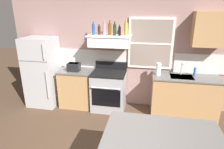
# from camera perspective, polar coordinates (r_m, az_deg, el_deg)

# --- Properties ---
(back_wall) EXTENTS (5.40, 0.11, 2.70)m
(back_wall) POSITION_cam_1_polar(r_m,az_deg,el_deg) (4.64, 3.35, 6.98)
(back_wall) COLOR gray
(back_wall) RESTS_ON ground_plane
(refrigerator) EXTENTS (0.70, 0.72, 1.67)m
(refrigerator) POSITION_cam_1_polar(r_m,az_deg,el_deg) (5.04, -19.69, 0.76)
(refrigerator) COLOR #B7BABC
(refrigerator) RESTS_ON ground_plane
(counter_left_of_stove) EXTENTS (0.79, 0.63, 0.91)m
(counter_left_of_stove) POSITION_cam_1_polar(r_m,az_deg,el_deg) (4.87, -10.12, -3.79)
(counter_left_of_stove) COLOR tan
(counter_left_of_stove) RESTS_ON ground_plane
(toaster) EXTENTS (0.30, 0.20, 0.19)m
(toaster) POSITION_cam_1_polar(r_m,az_deg,el_deg) (4.63, -11.12, 2.20)
(toaster) COLOR black
(toaster) RESTS_ON counter_left_of_stove
(stove_range) EXTENTS (0.76, 0.69, 1.09)m
(stove_range) POSITION_cam_1_polar(r_m,az_deg,el_deg) (4.62, -0.92, -4.65)
(stove_range) COLOR #9EA0A5
(stove_range) RESTS_ON ground_plane
(range_hood_shelf) EXTENTS (0.96, 0.52, 0.24)m
(range_hood_shelf) POSITION_cam_1_polar(r_m,az_deg,el_deg) (4.38, -0.75, 9.88)
(range_hood_shelf) COLOR white
(bottle_blue_liqueur) EXTENTS (0.07, 0.07, 0.28)m
(bottle_blue_liqueur) POSITION_cam_1_polar(r_m,az_deg,el_deg) (4.43, -5.44, 13.04)
(bottle_blue_liqueur) COLOR #1E478C
(bottle_blue_liqueur) RESTS_ON range_hood_shelf
(bottle_brown_stout) EXTENTS (0.06, 0.06, 0.23)m
(bottle_brown_stout) POSITION_cam_1_polar(r_m,az_deg,el_deg) (4.42, -3.77, 12.79)
(bottle_brown_stout) COLOR #381E0F
(bottle_brown_stout) RESTS_ON range_hood_shelf
(bottle_rose_pink) EXTENTS (0.07, 0.07, 0.30)m
(bottle_rose_pink) POSITION_cam_1_polar(r_m,az_deg,el_deg) (4.35, -2.25, 13.10)
(bottle_rose_pink) COLOR #C67F84
(bottle_rose_pink) RESTS_ON range_hood_shelf
(bottle_amber_wine) EXTENTS (0.07, 0.07, 0.31)m
(bottle_amber_wine) POSITION_cam_1_polar(r_m,az_deg,el_deg) (4.35, -0.65, 13.18)
(bottle_amber_wine) COLOR brown
(bottle_amber_wine) RESTS_ON range_hood_shelf
(bottle_dark_green_wine) EXTENTS (0.07, 0.07, 0.29)m
(bottle_dark_green_wine) POSITION_cam_1_polar(r_m,az_deg,el_deg) (4.29, 0.80, 12.98)
(bottle_dark_green_wine) COLOR #143819
(bottle_dark_green_wine) RESTS_ON range_hood_shelf
(bottle_balsamic_dark) EXTENTS (0.06, 0.06, 0.23)m
(bottle_balsamic_dark) POSITION_cam_1_polar(r_m,az_deg,el_deg) (4.25, 2.24, 12.57)
(bottle_balsamic_dark) COLOR black
(bottle_balsamic_dark) RESTS_ON range_hood_shelf
(bottle_champagne_gold_foil) EXTENTS (0.08, 0.08, 0.33)m
(bottle_champagne_gold_foil) POSITION_cam_1_polar(r_m,az_deg,el_deg) (4.33, 4.15, 13.17)
(bottle_champagne_gold_foil) COLOR #B29333
(bottle_champagne_gold_foil) RESTS_ON range_hood_shelf
(counter_right_with_sink) EXTENTS (1.43, 0.63, 0.91)m
(counter_right_with_sink) POSITION_cam_1_polar(r_m,az_deg,el_deg) (4.65, 20.26, -5.83)
(counter_right_with_sink) COLOR tan
(counter_right_with_sink) RESTS_ON ground_plane
(sink_faucet) EXTENTS (0.03, 0.17, 0.28)m
(sink_faucet) POSITION_cam_1_polar(r_m,az_deg,el_deg) (4.51, 19.74, 2.00)
(sink_faucet) COLOR silver
(sink_faucet) RESTS_ON counter_right_with_sink
(paper_towel_roll) EXTENTS (0.11, 0.11, 0.27)m
(paper_towel_roll) POSITION_cam_1_polar(r_m,az_deg,el_deg) (4.38, 13.42, 1.55)
(paper_towel_roll) COLOR white
(paper_towel_roll) RESTS_ON counter_right_with_sink
(dish_soap_bottle) EXTENTS (0.06, 0.06, 0.18)m
(dish_soap_bottle) POSITION_cam_1_polar(r_m,az_deg,el_deg) (4.59, 23.06, 0.76)
(dish_soap_bottle) COLOR blue
(dish_soap_bottle) RESTS_ON counter_right_with_sink
(upper_cabinet_right) EXTENTS (0.64, 0.32, 0.70)m
(upper_cabinet_right) POSITION_cam_1_polar(r_m,az_deg,el_deg) (4.50, 26.61, 11.72)
(upper_cabinet_right) COLOR tan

